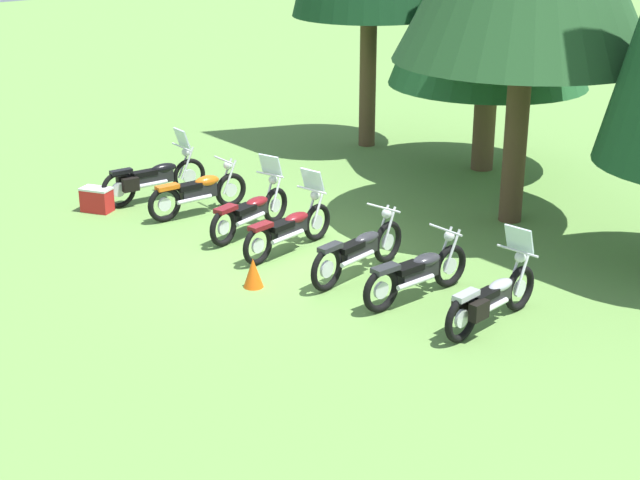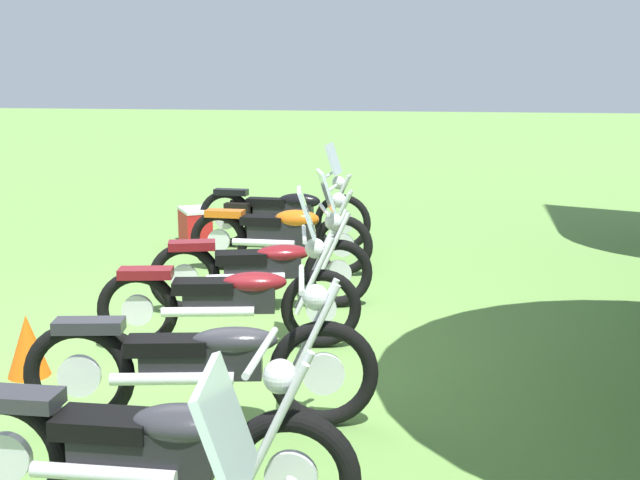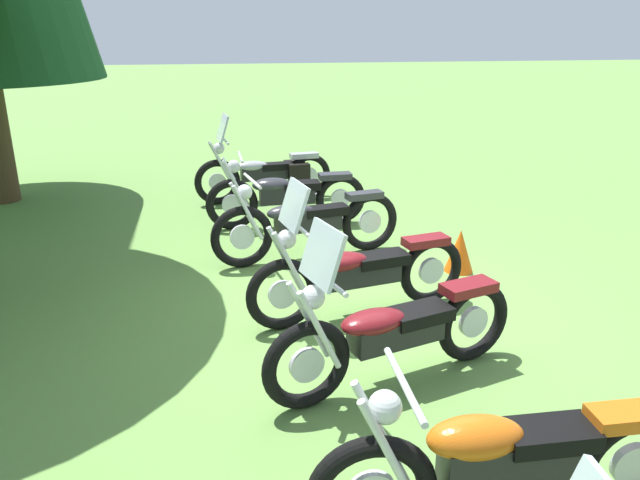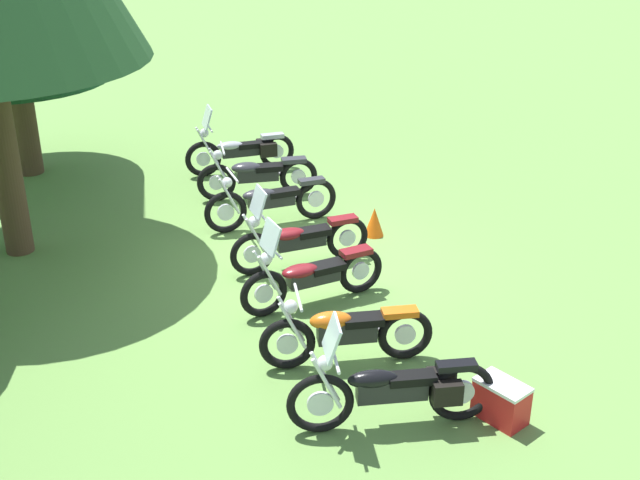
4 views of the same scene
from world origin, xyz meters
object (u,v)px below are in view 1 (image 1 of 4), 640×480
at_px(motorcycle_1, 199,192).
at_px(motorcycle_5, 418,272).
at_px(picnic_cooler, 97,200).
at_px(motorcycle_6, 491,297).
at_px(motorcycle_3, 290,227).
at_px(motorcycle_0, 153,178).
at_px(motorcycle_4, 359,250).
at_px(traffic_cone, 253,273).
at_px(motorcycle_2, 251,210).

relative_size(motorcycle_1, motorcycle_5, 0.99).
relative_size(motorcycle_1, picnic_cooler, 3.18).
bearing_deg(motorcycle_6, motorcycle_1, 87.94).
bearing_deg(motorcycle_3, motorcycle_0, 84.97).
xyz_separation_m(motorcycle_4, traffic_cone, (-0.68, -1.61, -0.20)).
xyz_separation_m(motorcycle_2, motorcycle_5, (3.97, 0.34, -0.01)).
xyz_separation_m(motorcycle_4, motorcycle_6, (2.59, 0.25, 0.00)).
distance_m(motorcycle_2, motorcycle_6, 5.34).
xyz_separation_m(motorcycle_5, picnic_cooler, (-6.86, -1.99, -0.20)).
distance_m(motorcycle_0, motorcycle_3, 3.98).
relative_size(motorcycle_0, motorcycle_4, 1.01).
bearing_deg(motorcycle_5, motorcycle_4, 92.95).
relative_size(motorcycle_0, motorcycle_3, 1.06).
distance_m(motorcycle_4, motorcycle_6, 2.61).
relative_size(motorcycle_2, picnic_cooler, 3.11).
bearing_deg(motorcycle_4, motorcycle_1, 84.49).
bearing_deg(traffic_cone, motorcycle_2, 146.24).
xyz_separation_m(motorcycle_6, traffic_cone, (-3.27, -1.87, -0.21)).
bearing_deg(motorcycle_2, motorcycle_4, -101.52).
xyz_separation_m(motorcycle_2, motorcycle_3, (1.16, 0.01, 0.00)).
height_order(motorcycle_0, motorcycle_5, motorcycle_0).
height_order(motorcycle_1, motorcycle_4, motorcycle_4).
relative_size(motorcycle_0, picnic_cooler, 3.40).
bearing_deg(motorcycle_6, motorcycle_0, 89.02).
relative_size(motorcycle_1, motorcycle_3, 0.99).
distance_m(motorcycle_4, traffic_cone, 1.76).
bearing_deg(picnic_cooler, motorcycle_6, 14.68).
height_order(motorcycle_1, motorcycle_6, motorcycle_6).
height_order(motorcycle_2, motorcycle_4, motorcycle_2).
bearing_deg(motorcycle_4, motorcycle_5, -96.57).
distance_m(motorcycle_0, traffic_cone, 4.93).
xyz_separation_m(motorcycle_4, motorcycle_5, (1.25, 0.10, -0.00)).
distance_m(motorcycle_1, motorcycle_2, 1.53).
bearing_deg(motorcycle_4, motorcycle_3, 87.60).
height_order(motorcycle_3, traffic_cone, motorcycle_3).
height_order(motorcycle_2, traffic_cone, motorcycle_2).
bearing_deg(motorcycle_2, motorcycle_0, 82.47).
height_order(motorcycle_2, motorcycle_3, motorcycle_2).
relative_size(motorcycle_6, picnic_cooler, 3.16).
height_order(motorcycle_0, motorcycle_4, motorcycle_0).
height_order(motorcycle_5, picnic_cooler, motorcycle_5).
height_order(motorcycle_0, motorcycle_1, motorcycle_0).
distance_m(motorcycle_5, motorcycle_6, 1.35).
bearing_deg(traffic_cone, motorcycle_3, 122.76).
distance_m(motorcycle_0, motorcycle_2, 2.83).
relative_size(motorcycle_4, motorcycle_6, 1.06).
relative_size(motorcycle_3, picnic_cooler, 3.21).
bearing_deg(picnic_cooler, motorcycle_2, 29.72).
bearing_deg(traffic_cone, motorcycle_1, 161.41).
xyz_separation_m(motorcycle_1, motorcycle_4, (4.24, 0.41, -0.01)).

